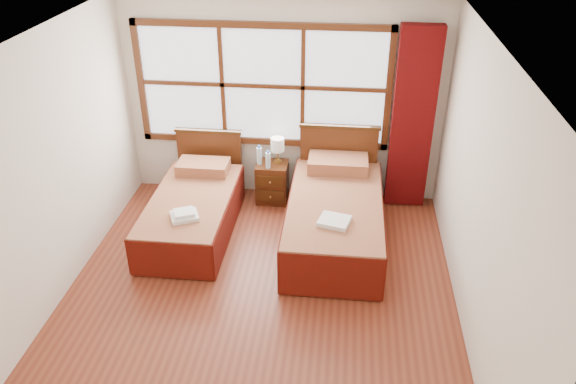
# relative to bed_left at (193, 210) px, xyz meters

# --- Properties ---
(floor) EXTENTS (4.50, 4.50, 0.00)m
(floor) POSITION_rel_bed_left_xyz_m (0.96, -1.20, -0.28)
(floor) COLOR brown
(floor) RESTS_ON ground
(ceiling) EXTENTS (4.50, 4.50, 0.00)m
(ceiling) POSITION_rel_bed_left_xyz_m (0.96, -1.20, 2.32)
(ceiling) COLOR white
(ceiling) RESTS_ON wall_back
(wall_back) EXTENTS (4.00, 0.00, 4.00)m
(wall_back) POSITION_rel_bed_left_xyz_m (0.96, 1.05, 1.02)
(wall_back) COLOR silver
(wall_back) RESTS_ON floor
(wall_left) EXTENTS (0.00, 4.50, 4.50)m
(wall_left) POSITION_rel_bed_left_xyz_m (-1.04, -1.20, 1.02)
(wall_left) COLOR silver
(wall_left) RESTS_ON floor
(wall_right) EXTENTS (0.00, 4.50, 4.50)m
(wall_right) POSITION_rel_bed_left_xyz_m (2.96, -1.20, 1.02)
(wall_right) COLOR silver
(wall_right) RESTS_ON floor
(window) EXTENTS (3.16, 0.06, 1.56)m
(window) POSITION_rel_bed_left_xyz_m (0.71, 1.01, 1.22)
(window) COLOR white
(window) RESTS_ON wall_back
(curtain) EXTENTS (0.50, 0.16, 2.30)m
(curtain) POSITION_rel_bed_left_xyz_m (2.56, 0.91, 0.89)
(curtain) COLOR #580809
(curtain) RESTS_ON wall_back
(bed_left) EXTENTS (0.94, 1.96, 0.91)m
(bed_left) POSITION_rel_bed_left_xyz_m (0.00, 0.00, 0.00)
(bed_left) COLOR #3E230D
(bed_left) RESTS_ON floor
(bed_right) EXTENTS (1.08, 2.10, 1.05)m
(bed_right) POSITION_rel_bed_left_xyz_m (1.69, -0.00, 0.04)
(bed_right) COLOR #3E230D
(bed_right) RESTS_ON floor
(nightstand) EXTENTS (0.40, 0.40, 0.53)m
(nightstand) POSITION_rel_bed_left_xyz_m (0.85, 0.80, -0.01)
(nightstand) COLOR #4D2511
(nightstand) RESTS_ON floor
(towels_left) EXTENTS (0.37, 0.35, 0.09)m
(towels_left) POSITION_rel_bed_left_xyz_m (0.05, -0.50, 0.24)
(towels_left) COLOR white
(towels_left) RESTS_ON bed_left
(towels_right) EXTENTS (0.37, 0.34, 0.05)m
(towels_right) POSITION_rel_bed_left_xyz_m (1.69, -0.54, 0.31)
(towels_right) COLOR white
(towels_right) RESTS_ON bed_right
(lamp) EXTENTS (0.17, 0.17, 0.34)m
(lamp) POSITION_rel_bed_left_xyz_m (0.91, 0.86, 0.49)
(lamp) COLOR #BA8F3B
(lamp) RESTS_ON nightstand
(bottle_near) EXTENTS (0.07, 0.07, 0.26)m
(bottle_near) POSITION_rel_bed_left_xyz_m (0.69, 0.79, 0.37)
(bottle_near) COLOR #C3EAFA
(bottle_near) RESTS_ON nightstand
(bottle_far) EXTENTS (0.06, 0.06, 0.24)m
(bottle_far) POSITION_rel_bed_left_xyz_m (0.81, 0.69, 0.36)
(bottle_far) COLOR #C3EAFA
(bottle_far) RESTS_ON nightstand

